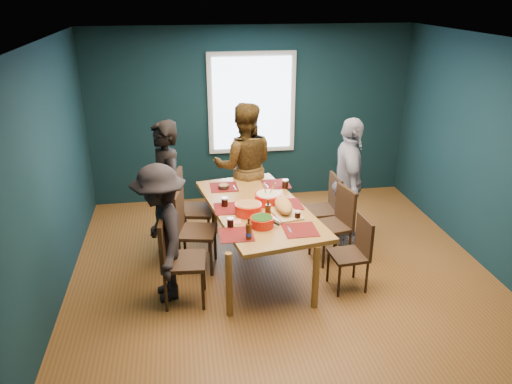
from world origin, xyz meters
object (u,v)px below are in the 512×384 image
at_px(bowl_herbs, 262,221).
at_px(cutting_board, 283,207).
at_px(chair_left_far, 188,203).
at_px(person_right, 349,183).
at_px(person_near_left, 162,234).
at_px(chair_left_mid, 188,224).
at_px(chair_right_mid, 338,218).
at_px(person_back, 244,166).
at_px(bowl_dumpling, 268,198).
at_px(bowl_salad, 248,208).
at_px(person_far_left, 166,192).
at_px(chair_left_near, 175,254).
at_px(chair_right_far, 327,204).
at_px(dining_table, 258,212).
at_px(chair_right_near, 356,248).

height_order(bowl_herbs, cutting_board, cutting_board).
xyz_separation_m(chair_left_far, person_right, (2.08, -0.25, 0.26)).
height_order(person_right, person_near_left, person_right).
bearing_deg(chair_left_mid, chair_right_mid, 10.06).
relative_size(person_back, bowl_dumpling, 5.71).
bearing_deg(chair_right_mid, bowl_salad, 178.48).
relative_size(person_far_left, cutting_board, 2.57).
bearing_deg(cutting_board, chair_left_far, 129.00).
distance_m(chair_left_mid, person_right, 2.14).
relative_size(chair_right_mid, bowl_herbs, 3.66).
bearing_deg(bowl_salad, chair_right_mid, 10.68).
relative_size(person_back, bowl_herbs, 6.97).
relative_size(chair_left_near, person_back, 0.56).
xyz_separation_m(chair_right_mid, bowl_herbs, (-1.05, -0.56, 0.30)).
bearing_deg(chair_right_far, bowl_dumpling, -155.38).
height_order(chair_right_mid, person_near_left, person_near_left).
distance_m(chair_left_near, bowl_herbs, 1.00).
distance_m(chair_left_mid, bowl_dumpling, 1.00).
xyz_separation_m(person_back, bowl_herbs, (-0.03, -1.68, -0.04)).
bearing_deg(bowl_herbs, chair_right_far, 44.56).
bearing_deg(person_far_left, chair_right_far, 72.46).
relative_size(chair_left_far, chair_left_mid, 1.04).
xyz_separation_m(chair_left_mid, bowl_dumpling, (0.96, -0.01, 0.29)).
relative_size(chair_left_mid, chair_left_near, 0.99).
bearing_deg(chair_right_far, chair_left_far, 172.95).
height_order(person_far_left, cutting_board, person_far_left).
distance_m(dining_table, cutting_board, 0.36).
relative_size(chair_right_mid, bowl_dumpling, 3.00).
height_order(chair_left_near, bowl_dumpling, bowl_dumpling).
bearing_deg(chair_left_far, bowl_dumpling, -20.89).
relative_size(person_far_left, person_right, 1.04).
height_order(person_near_left, bowl_dumpling, person_near_left).
bearing_deg(bowl_herbs, cutting_board, 46.44).
height_order(chair_right_near, person_near_left, person_near_left).
bearing_deg(chair_left_far, chair_right_mid, -7.89).
height_order(chair_left_mid, chair_right_near, chair_left_mid).
relative_size(chair_left_far, person_far_left, 0.58).
height_order(chair_right_far, person_right, person_right).
xyz_separation_m(chair_left_mid, chair_right_mid, (1.83, -0.05, -0.03)).
height_order(bowl_salad, bowl_dumpling, bowl_dumpling).
relative_size(dining_table, chair_right_near, 2.62).
bearing_deg(bowl_herbs, chair_left_mid, 142.10).
xyz_separation_m(chair_left_far, chair_right_far, (1.84, -0.17, -0.06)).
bearing_deg(person_near_left, cutting_board, 92.32).
xyz_separation_m(chair_right_near, person_far_left, (-2.08, 1.03, 0.39)).
bearing_deg(cutting_board, person_near_left, -179.85).
height_order(chair_left_mid, chair_right_far, chair_left_mid).
height_order(bowl_dumpling, bowl_herbs, bowl_dumpling).
bearing_deg(chair_right_near, chair_right_mid, 85.53).
bearing_deg(bowl_herbs, person_right, 36.51).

